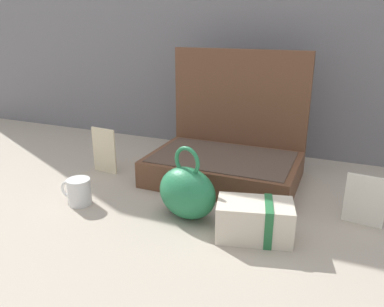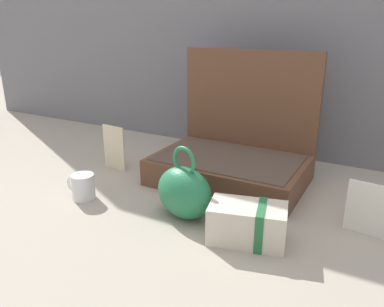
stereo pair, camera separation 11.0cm
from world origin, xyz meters
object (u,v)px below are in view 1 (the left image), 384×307
Objects in this scene: teal_pouch_handbag at (187,192)px; cream_toiletry_bag at (256,220)px; poster_card_right at (104,151)px; info_card_left at (365,200)px; open_suitcase at (227,153)px; coffee_mug at (79,191)px.

cream_toiletry_bag is (0.20, -0.03, -0.03)m from teal_pouch_handbag.
teal_pouch_handbag is at bearing 170.79° from cream_toiletry_bag.
teal_pouch_handbag is 1.00× the size of cream_toiletry_bag.
teal_pouch_handbag is 1.27× the size of poster_card_right.
info_card_left is (0.25, 0.18, 0.02)m from cream_toiletry_bag.
cream_toiletry_bag is at bearing -9.21° from teal_pouch_handbag.
teal_pouch_handbag is 1.48× the size of info_card_left.
info_card_left is (0.44, -0.17, -0.02)m from open_suitcase.
info_card_left is at bearing 17.69° from teal_pouch_handbag.
teal_pouch_handbag reaches higher than coffee_mug.
coffee_mug is 0.26m from poster_card_right.
coffee_mug is (-0.54, -0.02, -0.01)m from cream_toiletry_bag.
cream_toiletry_bag is (0.19, -0.35, -0.04)m from open_suitcase.
open_suitcase reaches higher than info_card_left.
poster_card_right is at bearing 107.27° from coffee_mug.
info_card_left is 0.86× the size of poster_card_right.
coffee_mug is at bearing -66.52° from poster_card_right.
cream_toiletry_bag is 0.54m from coffee_mug.
open_suitcase is at bearing 22.66° from poster_card_right.
coffee_mug is (-0.35, -0.37, -0.05)m from open_suitcase.
open_suitcase is 3.52× the size of info_card_left.
coffee_mug is 0.73× the size of info_card_left.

